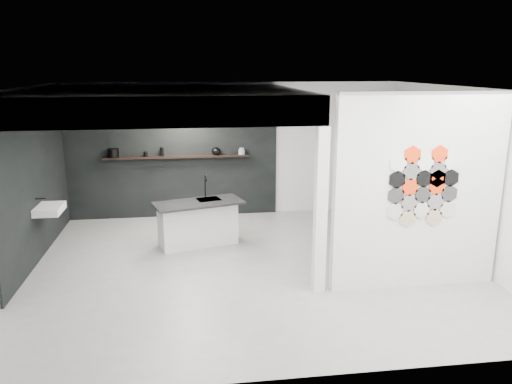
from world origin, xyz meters
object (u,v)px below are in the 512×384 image
(glass_bowl, at_px, (242,152))
(utensil_cup, at_px, (146,154))
(kettle, at_px, (216,151))
(glass_vase, at_px, (242,151))
(stockpot, at_px, (113,153))
(bottle_dark, at_px, (162,152))
(wall_basin, at_px, (50,209))
(partition_panel, at_px, (418,192))
(kitchen_island, at_px, (198,222))

(glass_bowl, height_order, utensil_cup, glass_bowl)
(glass_bowl, distance_m, utensil_cup, 1.98)
(kettle, bearing_deg, utensil_cup, -169.31)
(glass_vase, bearing_deg, glass_bowl, 0.00)
(stockpot, height_order, glass_bowl, stockpot)
(glass_vase, distance_m, bottle_dark, 1.65)
(wall_basin, height_order, glass_vase, glass_vase)
(wall_basin, bearing_deg, stockpot, 69.42)
(bottle_dark, bearing_deg, partition_panel, -46.07)
(partition_panel, xyz_separation_m, kitchen_island, (-3.06, 2.12, -0.98))
(kitchen_island, bearing_deg, wall_basin, 171.64)
(wall_basin, distance_m, glass_vase, 4.01)
(glass_bowl, distance_m, glass_vase, 0.02)
(kitchen_island, distance_m, kettle, 2.05)
(wall_basin, bearing_deg, partition_panel, -18.23)
(kettle, relative_size, utensil_cup, 2.01)
(kettle, height_order, glass_vase, kettle)
(glass_vase, bearing_deg, kitchen_island, -119.33)
(glass_bowl, bearing_deg, utensil_cup, 180.00)
(glass_vase, distance_m, utensil_cup, 1.98)
(partition_panel, distance_m, utensil_cup, 5.60)
(partition_panel, distance_m, kettle, 4.66)
(stockpot, relative_size, utensil_cup, 2.33)
(utensil_cup, bearing_deg, glass_vase, 0.00)
(partition_panel, relative_size, glass_vase, 20.19)
(stockpot, relative_size, kettle, 1.16)
(kitchen_island, distance_m, stockpot, 2.59)
(bottle_dark, bearing_deg, utensil_cup, 180.00)
(glass_bowl, relative_size, bottle_dark, 0.76)
(stockpot, xyz_separation_m, kettle, (2.08, 0.00, -0.01))
(stockpot, relative_size, glass_vase, 1.60)
(partition_panel, distance_m, bottle_dark, 5.37)
(partition_panel, distance_m, glass_vase, 4.39)
(glass_bowl, distance_m, bottle_dark, 1.65)
(kitchen_island, bearing_deg, glass_bowl, 44.73)
(utensil_cup, bearing_deg, glass_bowl, 0.00)
(stockpot, distance_m, utensil_cup, 0.64)
(glass_bowl, xyz_separation_m, bottle_dark, (-1.65, 0.00, 0.04))
(partition_panel, distance_m, glass_bowl, 4.39)
(bottle_dark, relative_size, utensil_cup, 1.93)
(kettle, bearing_deg, partition_panel, -45.29)
(glass_vase, relative_size, utensil_cup, 1.46)
(partition_panel, height_order, glass_vase, partition_panel)
(kitchen_island, distance_m, glass_bowl, 2.22)
(kitchen_island, distance_m, utensil_cup, 2.22)
(kettle, xyz_separation_m, utensil_cup, (-1.44, 0.00, -0.03))
(partition_panel, bearing_deg, glass_vase, 118.23)
(bottle_dark, bearing_deg, glass_vase, 0.00)
(kitchen_island, bearing_deg, glass_vase, 44.73)
(kettle, relative_size, glass_vase, 1.38)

